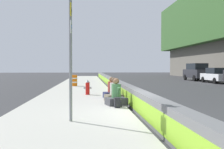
# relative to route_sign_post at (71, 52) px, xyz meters

# --- Properties ---
(ground_plane) EXTENTS (160.00, 160.00, 0.00)m
(ground_plane) POSITION_rel_route_sign_post_xyz_m (1.31, -2.52, -2.21)
(ground_plane) COLOR #353538
(ground_plane) RESTS_ON ground
(sidewalk_strip) EXTENTS (80.00, 4.40, 0.14)m
(sidewalk_strip) POSITION_rel_route_sign_post_xyz_m (1.31, 0.13, -2.14)
(sidewalk_strip) COLOR #B5B2A8
(sidewalk_strip) RESTS_ON ground_plane
(jersey_barrier) EXTENTS (76.00, 0.45, 0.85)m
(jersey_barrier) POSITION_rel_route_sign_post_xyz_m (1.31, -2.52, -1.79)
(jersey_barrier) COLOR slate
(jersey_barrier) RESTS_ON ground_plane
(route_sign_post) EXTENTS (0.44, 0.09, 3.60)m
(route_sign_post) POSITION_rel_route_sign_post_xyz_m (0.00, 0.00, 0.00)
(route_sign_post) COLOR gray
(route_sign_post) RESTS_ON sidewalk_strip
(fire_hydrant) EXTENTS (0.26, 0.46, 0.88)m
(fire_hydrant) POSITION_rel_route_sign_post_xyz_m (7.60, -0.47, -1.62)
(fire_hydrant) COLOR red
(fire_hydrant) RESTS_ON sidewalk_strip
(seated_person_foreground) EXTENTS (0.89, 0.98, 1.15)m
(seated_person_foreground) POSITION_rel_route_sign_post_xyz_m (3.23, -1.70, -1.71)
(seated_person_foreground) COLOR #424247
(seated_person_foreground) RESTS_ON sidewalk_strip
(seated_person_middle) EXTENTS (0.86, 0.95, 1.12)m
(seated_person_middle) POSITION_rel_route_sign_post_xyz_m (4.58, -1.74, -1.72)
(seated_person_middle) COLOR #706651
(seated_person_middle) RESTS_ON sidewalk_strip
(seated_person_rear) EXTENTS (0.79, 0.89, 1.11)m
(seated_person_rear) POSITION_rel_route_sign_post_xyz_m (5.87, -1.73, -1.72)
(seated_person_rear) COLOR #23284C
(seated_person_rear) RESTS_ON sidewalk_strip
(backpack) EXTENTS (0.32, 0.28, 0.40)m
(backpack) POSITION_rel_route_sign_post_xyz_m (2.53, -1.68, -1.88)
(backpack) COLOR #232328
(backpack) RESTS_ON sidewalk_strip
(construction_barrel) EXTENTS (0.54, 0.54, 0.95)m
(construction_barrel) POSITION_rel_route_sign_post_xyz_m (14.94, 0.71, -1.59)
(construction_barrel) COLOR orange
(construction_barrel) RESTS_ON sidewalk_strip
(parked_car_midline) EXTENTS (4.51, 1.97, 1.71)m
(parked_car_midline) POSITION_rel_route_sign_post_xyz_m (20.13, -14.74, -1.35)
(parked_car_midline) COLOR silver
(parked_car_midline) RESTS_ON ground_plane
(parked_car_far) EXTENTS (4.82, 2.10, 2.28)m
(parked_car_far) POSITION_rel_route_sign_post_xyz_m (25.60, -14.77, -1.03)
(parked_car_far) COLOR #28282D
(parked_car_far) RESTS_ON ground_plane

